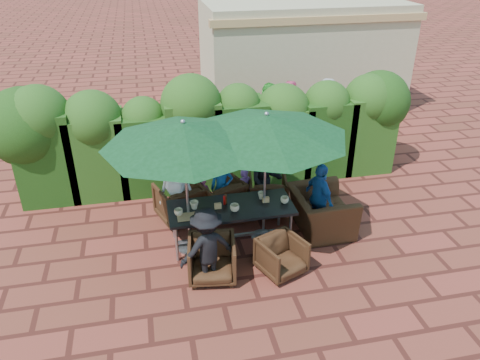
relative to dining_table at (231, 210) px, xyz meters
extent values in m
plane|color=maroon|center=(0.13, 0.07, -0.67)|extent=(80.00, 80.00, 0.00)
cube|color=black|center=(0.00, 0.00, 0.05)|extent=(2.21, 0.90, 0.05)
cube|color=gray|center=(0.00, 0.00, -0.55)|extent=(2.01, 0.05, 0.05)
cylinder|color=gray|center=(-1.01, -0.35, -0.32)|extent=(0.05, 0.05, 0.70)
cylinder|color=gray|center=(-1.01, 0.35, -0.32)|extent=(0.05, 0.05, 0.70)
cylinder|color=gray|center=(1.01, -0.35, -0.32)|extent=(0.05, 0.05, 0.70)
cylinder|color=gray|center=(1.01, 0.35, -0.32)|extent=(0.05, 0.05, 0.70)
cylinder|color=gray|center=(-0.76, -0.05, -0.66)|extent=(0.44, 0.44, 0.03)
cylinder|color=gray|center=(-0.76, -0.05, 0.53)|extent=(0.04, 0.04, 2.40)
cone|color=black|center=(-0.76, -0.05, 1.55)|extent=(2.66, 2.66, 0.38)
sphere|color=gray|center=(-0.76, -0.05, 1.75)|extent=(0.08, 0.08, 0.08)
cylinder|color=gray|center=(0.61, 0.02, -0.66)|extent=(0.44, 0.44, 0.03)
cylinder|color=gray|center=(0.61, 0.02, 0.53)|extent=(0.04, 0.04, 2.40)
cone|color=black|center=(0.61, 0.02, 1.55)|extent=(2.80, 2.80, 0.38)
sphere|color=gray|center=(0.61, 0.02, 1.75)|extent=(0.08, 0.08, 0.08)
imported|color=black|center=(-0.83, 0.98, -0.26)|extent=(1.01, 0.98, 0.83)
imported|color=black|center=(-0.02, 1.01, -0.26)|extent=(1.02, 0.99, 0.83)
imported|color=black|center=(0.94, 0.99, -0.29)|extent=(0.87, 0.83, 0.78)
imported|color=black|center=(-0.49, -0.89, -0.29)|extent=(0.85, 0.81, 0.78)
imported|color=black|center=(0.65, -1.01, -0.33)|extent=(0.87, 0.84, 0.69)
imported|color=black|center=(1.74, 0.06, -0.15)|extent=(0.80, 1.22, 1.05)
imported|color=silver|center=(-0.87, 0.85, 0.01)|extent=(0.78, 0.63, 1.37)
imported|color=#1B4E97|center=(0.00, 0.97, -0.06)|extent=(0.47, 0.39, 1.22)
imported|color=black|center=(0.88, 0.95, 0.01)|extent=(0.68, 0.43, 1.37)
imported|color=black|center=(-0.58, -1.03, 0.02)|extent=(0.96, 0.65, 1.38)
imported|color=#1B4E97|center=(1.68, 0.06, 0.01)|extent=(0.58, 0.88, 1.37)
imported|color=#D64B7F|center=(-0.35, 1.07, -0.28)|extent=(0.35, 0.32, 0.79)
imported|color=#81489D|center=(0.49, 1.03, -0.22)|extent=(0.41, 0.38, 0.91)
imported|color=#278E26|center=(1.87, 4.36, 0.13)|extent=(1.53, 0.59, 1.62)
imported|color=#D64B7F|center=(2.41, 4.44, 0.13)|extent=(0.81, 0.54, 1.61)
imported|color=gray|center=(3.50, 4.46, 0.12)|extent=(1.12, 0.87, 1.59)
imported|color=beige|center=(-0.93, -0.09, 0.13)|extent=(0.15, 0.15, 0.12)
imported|color=beige|center=(-0.64, 0.07, 0.15)|extent=(0.15, 0.15, 0.14)
imported|color=beige|center=(0.04, -0.16, 0.14)|extent=(0.16, 0.16, 0.13)
imported|color=beige|center=(0.60, 0.16, 0.14)|extent=(0.14, 0.14, 0.13)
imported|color=beige|center=(0.96, -0.07, 0.14)|extent=(0.15, 0.15, 0.12)
cylinder|color=#B20C0A|center=(-0.10, 0.10, 0.16)|extent=(0.04, 0.04, 0.17)
cylinder|color=#4C230C|center=(-0.07, 0.14, 0.16)|extent=(0.04, 0.04, 0.17)
cube|color=#A67D50|center=(-0.79, -0.19, 0.08)|extent=(0.35, 0.25, 0.02)
cube|color=tan|center=(-0.23, -0.01, 0.13)|extent=(0.12, 0.06, 0.10)
cube|color=tan|center=(0.64, 0.03, 0.13)|extent=(0.12, 0.06, 0.10)
cube|color=#17330D|center=(-3.37, 2.37, 0.30)|extent=(1.15, 0.95, 1.94)
sphere|color=#17330D|center=(-3.37, 2.37, 1.17)|extent=(1.23, 1.23, 1.23)
cube|color=#17330D|center=(-2.37, 2.37, 0.22)|extent=(1.15, 0.95, 1.79)
sphere|color=#17330D|center=(-2.37, 2.37, 1.01)|extent=(1.20, 1.20, 1.20)
cube|color=#17330D|center=(-1.37, 2.37, 0.19)|extent=(1.15, 0.95, 1.73)
sphere|color=#17330D|center=(-1.37, 2.37, 0.96)|extent=(0.91, 0.91, 0.91)
cube|color=#17330D|center=(-0.37, 2.37, 0.31)|extent=(1.15, 0.95, 1.96)
sphere|color=#17330D|center=(-0.37, 2.37, 1.19)|extent=(1.28, 1.28, 1.28)
cube|color=#17330D|center=(0.63, 2.37, 0.26)|extent=(1.15, 0.95, 1.87)
sphere|color=#17330D|center=(0.63, 2.37, 1.09)|extent=(0.94, 0.94, 0.94)
cube|color=#17330D|center=(1.63, 2.37, 0.17)|extent=(1.15, 0.95, 1.68)
sphere|color=#17330D|center=(1.63, 2.37, 0.91)|extent=(1.18, 1.18, 1.18)
cube|color=#17330D|center=(2.63, 2.37, 0.21)|extent=(1.15, 0.95, 1.76)
sphere|color=#17330D|center=(2.63, 2.37, 0.99)|extent=(1.03, 1.03, 1.03)
cube|color=#17330D|center=(3.63, 2.37, 0.23)|extent=(1.15, 0.95, 1.80)
sphere|color=#17330D|center=(3.63, 2.37, 1.03)|extent=(1.14, 1.14, 1.14)
sphere|color=#17330D|center=(-3.67, 2.47, 0.93)|extent=(1.60, 1.60, 1.60)
sphere|color=#17330D|center=(3.93, 2.47, 0.93)|extent=(1.40, 1.40, 1.40)
cube|color=#BBAC8B|center=(3.63, 7.07, 0.93)|extent=(6.00, 3.00, 3.20)
cube|color=tan|center=(3.63, 5.62, 2.23)|extent=(6.20, 0.25, 0.20)
camera|label=1|loc=(-1.30, -6.92, 4.38)|focal=35.00mm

